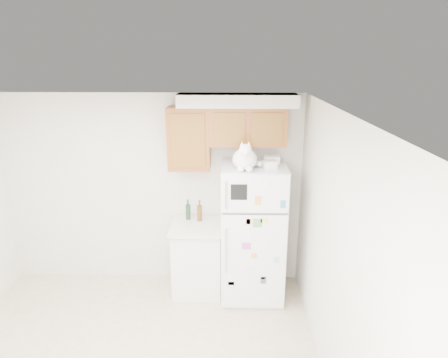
{
  "coord_description": "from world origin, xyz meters",
  "views": [
    {
      "loc": [
        1.02,
        -2.89,
        2.91
      ],
      "look_at": [
        0.92,
        1.55,
        1.55
      ],
      "focal_mm": 32.0,
      "sensor_mm": 36.0,
      "label": 1
    }
  ],
  "objects_px": {
    "refrigerator": "(253,232)",
    "bottle_amber": "(200,210)",
    "base_counter": "(198,257)",
    "storage_box_back": "(272,160)",
    "storage_box_front": "(270,165)",
    "bottle_green": "(188,209)",
    "cat": "(245,158)"
  },
  "relations": [
    {
      "from": "refrigerator",
      "to": "bottle_amber",
      "type": "bearing_deg",
      "value": 163.88
    },
    {
      "from": "refrigerator",
      "to": "base_counter",
      "type": "distance_m",
      "value": 0.79
    },
    {
      "from": "base_counter",
      "to": "storage_box_back",
      "type": "bearing_deg",
      "value": -0.82
    },
    {
      "from": "storage_box_front",
      "to": "bottle_green",
      "type": "xyz_separation_m",
      "value": [
        -0.98,
        0.36,
        -0.69
      ]
    },
    {
      "from": "storage_box_back",
      "to": "bottle_amber",
      "type": "xyz_separation_m",
      "value": [
        -0.87,
        0.13,
        -0.69
      ]
    },
    {
      "from": "storage_box_front",
      "to": "bottle_amber",
      "type": "bearing_deg",
      "value": 148.94
    },
    {
      "from": "base_counter",
      "to": "cat",
      "type": "distance_m",
      "value": 1.51
    },
    {
      "from": "storage_box_front",
      "to": "refrigerator",
      "type": "bearing_deg",
      "value": 133.89
    },
    {
      "from": "storage_box_back",
      "to": "bottle_amber",
      "type": "relative_size",
      "value": 0.66
    },
    {
      "from": "storage_box_back",
      "to": "base_counter",
      "type": "bearing_deg",
      "value": -178.37
    },
    {
      "from": "cat",
      "to": "bottle_amber",
      "type": "bearing_deg",
      "value": 146.52
    },
    {
      "from": "base_counter",
      "to": "storage_box_front",
      "type": "relative_size",
      "value": 6.13
    },
    {
      "from": "storage_box_back",
      "to": "bottle_green",
      "type": "xyz_separation_m",
      "value": [
        -1.02,
        0.17,
        -0.7
      ]
    },
    {
      "from": "storage_box_back",
      "to": "storage_box_front",
      "type": "bearing_deg",
      "value": -99.47
    },
    {
      "from": "cat",
      "to": "bottle_green",
      "type": "height_order",
      "value": "cat"
    },
    {
      "from": "refrigerator",
      "to": "base_counter",
      "type": "relative_size",
      "value": 1.85
    },
    {
      "from": "storage_box_front",
      "to": "bottle_green",
      "type": "height_order",
      "value": "storage_box_front"
    },
    {
      "from": "cat",
      "to": "refrigerator",
      "type": "bearing_deg",
      "value": 56.84
    },
    {
      "from": "cat",
      "to": "storage_box_back",
      "type": "relative_size",
      "value": 2.77
    },
    {
      "from": "refrigerator",
      "to": "cat",
      "type": "bearing_deg",
      "value": -123.16
    },
    {
      "from": "base_counter",
      "to": "storage_box_front",
      "type": "distance_m",
      "value": 1.56
    },
    {
      "from": "bottle_green",
      "to": "bottle_amber",
      "type": "relative_size",
      "value": 0.97
    },
    {
      "from": "storage_box_back",
      "to": "storage_box_front",
      "type": "height_order",
      "value": "storage_box_back"
    },
    {
      "from": "cat",
      "to": "storage_box_back",
      "type": "distance_m",
      "value": 0.41
    },
    {
      "from": "refrigerator",
      "to": "bottle_green",
      "type": "relative_size",
      "value": 6.42
    },
    {
      "from": "cat",
      "to": "bottle_amber",
      "type": "distance_m",
      "value": 1.02
    },
    {
      "from": "bottle_amber",
      "to": "cat",
      "type": "bearing_deg",
      "value": -33.48
    },
    {
      "from": "bottle_green",
      "to": "bottle_amber",
      "type": "bearing_deg",
      "value": -15.98
    },
    {
      "from": "bottle_amber",
      "to": "bottle_green",
      "type": "bearing_deg",
      "value": 164.02
    },
    {
      "from": "base_counter",
      "to": "storage_box_back",
      "type": "height_order",
      "value": "storage_box_back"
    },
    {
      "from": "storage_box_front",
      "to": "bottle_amber",
      "type": "height_order",
      "value": "storage_box_front"
    },
    {
      "from": "refrigerator",
      "to": "bottle_amber",
      "type": "relative_size",
      "value": 6.2
    }
  ]
}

